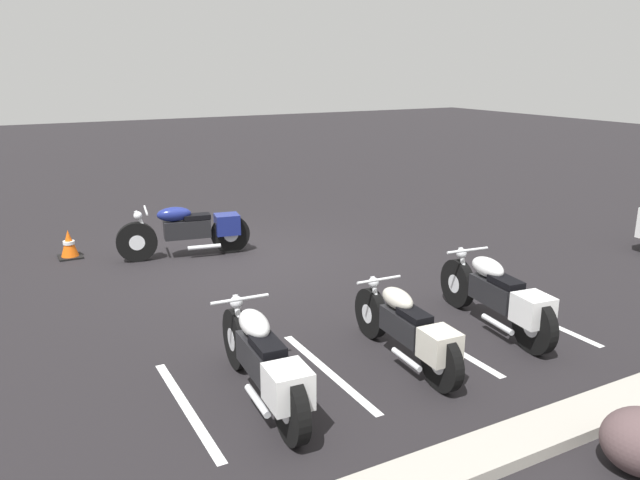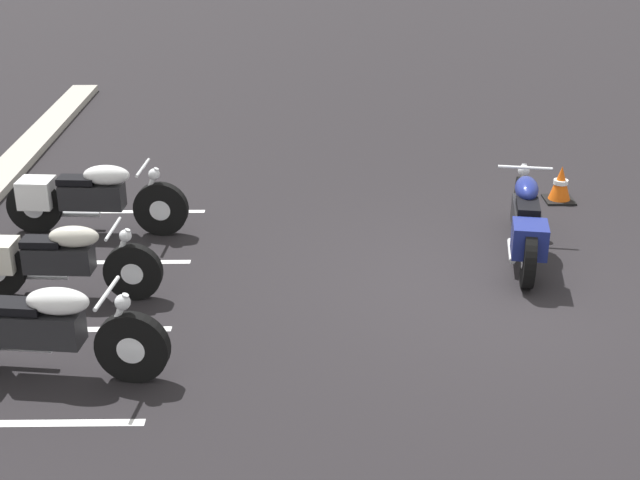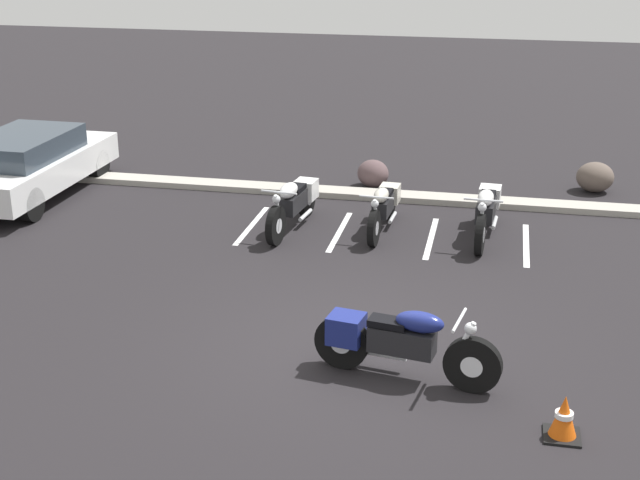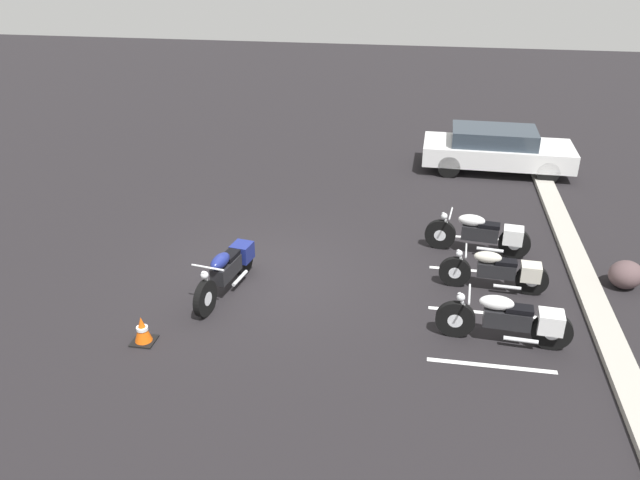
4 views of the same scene
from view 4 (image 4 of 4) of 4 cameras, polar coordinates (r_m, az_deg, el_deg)
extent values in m
plane|color=black|center=(13.02, -4.85, -3.32)|extent=(60.00, 60.00, 0.00)
cylinder|color=black|center=(11.75, -10.45, -5.27)|extent=(0.71, 0.24, 0.70)
cylinder|color=silver|center=(11.75, -10.45, -5.27)|extent=(0.28, 0.18, 0.27)
cylinder|color=black|center=(13.00, -7.00, -1.73)|extent=(0.71, 0.24, 0.70)
cylinder|color=silver|center=(13.00, -7.00, -1.73)|extent=(0.28, 0.18, 0.27)
cube|color=black|center=(12.32, -8.57, -2.66)|extent=(0.84, 0.43, 0.32)
ellipsoid|color=navy|center=(12.03, -9.12, -1.92)|extent=(0.63, 0.37, 0.25)
cube|color=black|center=(12.36, -8.26, -1.42)|extent=(0.50, 0.33, 0.08)
cube|color=navy|center=(12.87, -7.14, -1.08)|extent=(0.48, 0.45, 0.36)
cylinder|color=silver|center=(11.70, -10.27, -3.82)|extent=(0.28, 0.11, 0.56)
cylinder|color=silver|center=(11.62, -10.22, -2.50)|extent=(0.15, 0.65, 0.04)
sphere|color=silver|center=(11.56, -10.51, -3.17)|extent=(0.15, 0.15, 0.15)
cylinder|color=silver|center=(12.62, -7.33, -3.47)|extent=(0.59, 0.17, 0.07)
cylinder|color=black|center=(14.21, 10.93, 0.51)|extent=(0.20, 0.69, 0.68)
cylinder|color=silver|center=(14.21, 10.93, 0.51)|extent=(0.16, 0.27, 0.26)
cylinder|color=black|center=(14.20, 17.35, -0.30)|extent=(0.20, 0.69, 0.68)
cylinder|color=silver|center=(14.20, 17.35, -0.30)|extent=(0.16, 0.27, 0.26)
cube|color=black|center=(14.12, 14.42, 0.64)|extent=(0.38, 0.81, 0.31)
ellipsoid|color=white|center=(14.00, 13.70, 1.78)|extent=(0.33, 0.61, 0.25)
cube|color=black|center=(14.03, 15.22, 1.31)|extent=(0.30, 0.48, 0.08)
cube|color=white|center=(14.11, 17.24, 0.40)|extent=(0.42, 0.45, 0.35)
cylinder|color=silver|center=(14.09, 11.52, 1.43)|extent=(0.09, 0.28, 0.55)
cylinder|color=silver|center=(13.98, 11.87, 2.40)|extent=(0.64, 0.11, 0.04)
sphere|color=silver|center=(14.02, 11.30, 2.15)|extent=(0.14, 0.14, 0.14)
cylinder|color=silver|center=(14.12, 15.28, -0.86)|extent=(0.14, 0.57, 0.07)
cylinder|color=black|center=(12.78, 12.22, -2.85)|extent=(0.15, 0.64, 0.63)
cylinder|color=silver|center=(12.78, 12.22, -2.85)|extent=(0.13, 0.25, 0.24)
cylinder|color=black|center=(12.89, 18.81, -3.48)|extent=(0.15, 0.64, 0.63)
cylinder|color=silver|center=(12.89, 18.81, -3.48)|extent=(0.13, 0.25, 0.24)
cube|color=black|center=(12.75, 15.82, -2.63)|extent=(0.31, 0.74, 0.29)
ellipsoid|color=beige|center=(12.62, 15.10, -1.52)|extent=(0.28, 0.55, 0.23)
cube|color=black|center=(12.67, 16.65, -1.94)|extent=(0.25, 0.43, 0.08)
cube|color=beige|center=(12.80, 18.71, -2.79)|extent=(0.36, 0.40, 0.33)
cylinder|color=silver|center=(12.67, 12.84, -1.92)|extent=(0.07, 0.25, 0.51)
cylinder|color=silver|center=(12.55, 13.22, -0.95)|extent=(0.59, 0.07, 0.03)
sphere|color=silver|center=(12.59, 12.62, -1.20)|extent=(0.13, 0.13, 0.13)
cylinder|color=silver|center=(12.79, 16.74, -4.14)|extent=(0.10, 0.53, 0.07)
cylinder|color=black|center=(11.24, 12.26, -7.09)|extent=(0.17, 0.69, 0.69)
cylinder|color=silver|center=(11.24, 12.26, -7.09)|extent=(0.15, 0.27, 0.26)
cylinder|color=black|center=(11.38, 20.44, -7.85)|extent=(0.17, 0.69, 0.69)
cylinder|color=silver|center=(11.38, 20.44, -7.85)|extent=(0.15, 0.27, 0.26)
cube|color=black|center=(11.20, 16.74, -6.85)|extent=(0.34, 0.81, 0.31)
ellipsoid|color=white|center=(11.04, 15.85, -5.52)|extent=(0.31, 0.60, 0.25)
cube|color=black|center=(11.11, 17.78, -6.03)|extent=(0.28, 0.47, 0.08)
cube|color=white|center=(11.27, 20.32, -7.03)|extent=(0.40, 0.44, 0.35)
cylinder|color=silver|center=(11.10, 13.04, -5.99)|extent=(0.08, 0.28, 0.55)
cylinder|color=silver|center=(10.96, 13.51, -4.82)|extent=(0.65, 0.08, 0.04)
sphere|color=silver|center=(11.00, 12.76, -5.12)|extent=(0.15, 0.15, 0.15)
cylinder|color=silver|center=(11.27, 17.88, -8.69)|extent=(0.11, 0.58, 0.07)
cylinder|color=black|center=(20.32, 19.55, 7.34)|extent=(0.23, 0.64, 0.64)
cylinder|color=black|center=(18.84, 20.11, 5.81)|extent=(0.23, 0.64, 0.64)
cylinder|color=black|center=(20.07, 11.73, 8.10)|extent=(0.23, 0.64, 0.64)
cylinder|color=black|center=(18.57, 11.71, 6.61)|extent=(0.23, 0.64, 0.64)
cube|color=white|center=(19.32, 15.89, 7.69)|extent=(1.88, 4.33, 0.55)
cube|color=#2D3842|center=(19.16, 15.62, 9.14)|extent=(1.56, 2.44, 0.45)
cube|color=#A8A399|center=(13.10, 23.75, -5.19)|extent=(18.00, 0.50, 0.12)
ellipsoid|color=#564244|center=(13.88, 26.17, -2.85)|extent=(0.91, 0.93, 0.56)
cube|color=black|center=(11.44, -15.79, -8.87)|extent=(0.40, 0.40, 0.03)
cone|color=#EA590F|center=(11.31, -15.94, -7.88)|extent=(0.32, 0.32, 0.51)
cylinder|color=white|center=(11.29, -15.95, -7.78)|extent=(0.20, 0.20, 0.06)
cube|color=white|center=(15.02, 14.07, 0.20)|extent=(0.10, 2.10, 0.00)
cube|color=white|center=(13.58, 14.41, -2.77)|extent=(0.10, 2.10, 0.00)
cube|color=white|center=(12.19, 14.84, -6.44)|extent=(0.10, 2.10, 0.00)
cube|color=white|center=(10.86, 15.39, -11.02)|extent=(0.10, 2.10, 0.00)
camera|label=1|loc=(10.43, 50.22, -0.90)|focal=35.00mm
camera|label=2|loc=(19.96, 7.10, 20.42)|focal=50.00mm
camera|label=3|loc=(16.15, -47.38, 14.74)|focal=50.00mm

